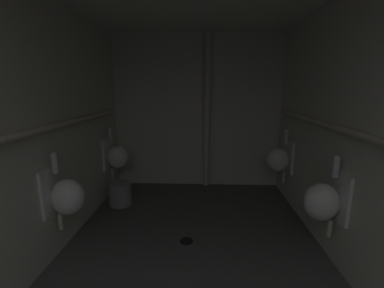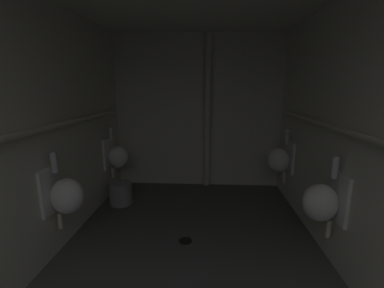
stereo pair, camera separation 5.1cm
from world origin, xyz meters
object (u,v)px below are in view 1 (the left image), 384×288
(standpipe_back_wall, at_px, (207,113))
(urinal_left_mid, at_px, (66,196))
(urinal_left_far, at_px, (116,156))
(urinal_right_far, at_px, (279,159))
(waste_bin, at_px, (120,194))
(urinal_right_mid, at_px, (324,201))
(floor_drain, at_px, (187,241))

(standpipe_back_wall, bearing_deg, urinal_left_mid, -125.39)
(urinal_left_mid, height_order, urinal_left_far, same)
(urinal_right_far, height_order, waste_bin, urinal_right_far)
(urinal_left_far, xyz_separation_m, waste_bin, (0.12, -0.28, -0.46))
(urinal_left_mid, distance_m, urinal_right_mid, 2.33)
(urinal_left_far, bearing_deg, standpipe_back_wall, 18.75)
(urinal_left_mid, height_order, urinal_right_mid, same)
(urinal_left_mid, relative_size, urinal_right_mid, 1.00)
(urinal_left_mid, xyz_separation_m, urinal_right_mid, (2.33, -0.00, 0.00))
(urinal_right_mid, xyz_separation_m, standpipe_back_wall, (-1.01, 1.85, 0.58))
(urinal_right_far, xyz_separation_m, floor_drain, (-1.23, -1.07, -0.61))
(urinal_left_far, bearing_deg, waste_bin, -66.46)
(urinal_right_mid, distance_m, floor_drain, 1.40)
(urinal_left_far, distance_m, urinal_right_far, 2.33)
(urinal_right_mid, xyz_separation_m, floor_drain, (-1.23, 0.28, -0.61))
(urinal_left_far, relative_size, urinal_right_mid, 1.00)
(urinal_right_mid, height_order, floor_drain, urinal_right_mid)
(urinal_left_mid, bearing_deg, floor_drain, 14.13)
(urinal_right_far, bearing_deg, waste_bin, -174.31)
(urinal_left_far, xyz_separation_m, floor_drain, (1.09, -1.13, -0.61))
(urinal_right_mid, bearing_deg, standpipe_back_wall, 118.71)
(urinal_right_mid, relative_size, standpipe_back_wall, 0.32)
(urinal_left_mid, bearing_deg, standpipe_back_wall, 54.61)
(urinal_left_mid, xyz_separation_m, urinal_left_far, (0.00, 1.40, 0.00))
(urinal_left_mid, distance_m, floor_drain, 1.28)
(standpipe_back_wall, height_order, waste_bin, standpipe_back_wall)
(urinal_right_mid, relative_size, waste_bin, 2.43)
(urinal_left_far, bearing_deg, floor_drain, -45.83)
(urinal_right_far, height_order, floor_drain, urinal_right_far)
(urinal_right_mid, bearing_deg, urinal_right_far, 90.00)
(urinal_left_mid, distance_m, standpipe_back_wall, 2.34)
(floor_drain, bearing_deg, waste_bin, 138.90)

